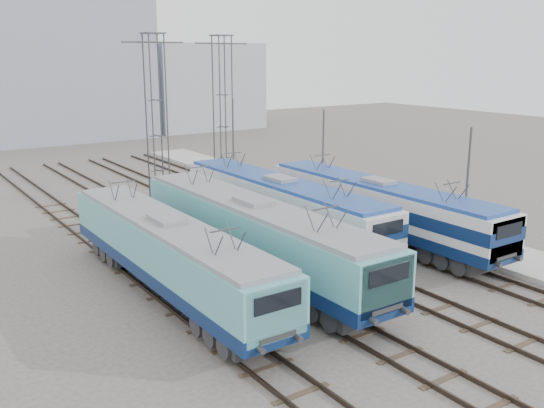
{
  "coord_description": "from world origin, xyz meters",
  "views": [
    {
      "loc": [
        -17.36,
        -17.9,
        10.7
      ],
      "look_at": [
        -0.39,
        7.0,
        3.16
      ],
      "focal_mm": 40.0,
      "sensor_mm": 36.0,
      "label": 1
    }
  ],
  "objects_px": {
    "locomotive_center_right": "(281,203)",
    "catenary_tower_west": "(156,112)",
    "locomotive_far_right": "(380,205)",
    "mast_front": "(466,194)",
    "mast_rear": "(233,141)",
    "catenary_tower_east": "(223,106)",
    "locomotive_center_left": "(256,233)",
    "mast_mid": "(323,161)",
    "locomotive_far_left": "(170,252)"
  },
  "relations": [
    {
      "from": "catenary_tower_east",
      "to": "mast_front",
      "type": "xyz_separation_m",
      "value": [
        2.1,
        -22.0,
        -3.14
      ]
    },
    {
      "from": "catenary_tower_west",
      "to": "mast_rear",
      "type": "xyz_separation_m",
      "value": [
        8.6,
        4.0,
        -3.14
      ]
    },
    {
      "from": "locomotive_far_right",
      "to": "locomotive_center_right",
      "type": "bearing_deg",
      "value": 142.56
    },
    {
      "from": "catenary_tower_east",
      "to": "locomotive_center_right",
      "type": "bearing_deg",
      "value": -106.78
    },
    {
      "from": "locomotive_far_right",
      "to": "catenary_tower_west",
      "type": "bearing_deg",
      "value": 113.48
    },
    {
      "from": "locomotive_center_right",
      "to": "locomotive_far_right",
      "type": "bearing_deg",
      "value": -37.44
    },
    {
      "from": "catenary_tower_west",
      "to": "catenary_tower_east",
      "type": "bearing_deg",
      "value": 17.1
    },
    {
      "from": "mast_front",
      "to": "mast_rear",
      "type": "bearing_deg",
      "value": 90.0
    },
    {
      "from": "catenary_tower_west",
      "to": "mast_front",
      "type": "bearing_deg",
      "value": -66.73
    },
    {
      "from": "catenary_tower_west",
      "to": "catenary_tower_east",
      "type": "distance_m",
      "value": 6.8
    },
    {
      "from": "locomotive_center_left",
      "to": "catenary_tower_east",
      "type": "distance_m",
      "value": 20.81
    },
    {
      "from": "locomotive_center_right",
      "to": "locomotive_far_left",
      "type": "bearing_deg",
      "value": -154.87
    },
    {
      "from": "locomotive_center_left",
      "to": "catenary_tower_west",
      "type": "bearing_deg",
      "value": 82.17
    },
    {
      "from": "mast_front",
      "to": "catenary_tower_east",
      "type": "bearing_deg",
      "value": 95.45
    },
    {
      "from": "mast_front",
      "to": "mast_mid",
      "type": "height_order",
      "value": "same"
    },
    {
      "from": "locomotive_center_right",
      "to": "mast_rear",
      "type": "xyz_separation_m",
      "value": [
        6.35,
        16.09,
        1.26
      ]
    },
    {
      "from": "mast_mid",
      "to": "locomotive_center_right",
      "type": "bearing_deg",
      "value": -147.21
    },
    {
      "from": "locomotive_far_left",
      "to": "mast_front",
      "type": "height_order",
      "value": "mast_front"
    },
    {
      "from": "mast_rear",
      "to": "mast_front",
      "type": "bearing_deg",
      "value": -90.0
    },
    {
      "from": "catenary_tower_west",
      "to": "mast_front",
      "type": "height_order",
      "value": "catenary_tower_west"
    },
    {
      "from": "catenary_tower_west",
      "to": "mast_front",
      "type": "relative_size",
      "value": 1.71
    },
    {
      "from": "catenary_tower_east",
      "to": "mast_rear",
      "type": "relative_size",
      "value": 1.71
    },
    {
      "from": "locomotive_center_right",
      "to": "locomotive_far_right",
      "type": "distance_m",
      "value": 5.67
    },
    {
      "from": "locomotive_far_left",
      "to": "catenary_tower_west",
      "type": "relative_size",
      "value": 1.43
    },
    {
      "from": "mast_rear",
      "to": "mast_mid",
      "type": "bearing_deg",
      "value": -90.0
    },
    {
      "from": "locomotive_far_left",
      "to": "locomotive_center_right",
      "type": "bearing_deg",
      "value": 25.13
    },
    {
      "from": "locomotive_center_right",
      "to": "catenary_tower_west",
      "type": "bearing_deg",
      "value": 100.54
    },
    {
      "from": "locomotive_center_right",
      "to": "mast_rear",
      "type": "bearing_deg",
      "value": 68.46
    },
    {
      "from": "locomotive_center_left",
      "to": "mast_rear",
      "type": "xyz_separation_m",
      "value": [
        10.85,
        20.37,
        1.23
      ]
    },
    {
      "from": "locomotive_center_left",
      "to": "catenary_tower_west",
      "type": "relative_size",
      "value": 1.52
    },
    {
      "from": "catenary_tower_west",
      "to": "mast_mid",
      "type": "height_order",
      "value": "catenary_tower_west"
    },
    {
      "from": "locomotive_far_left",
      "to": "mast_front",
      "type": "distance_m",
      "value": 15.84
    },
    {
      "from": "locomotive_far_left",
      "to": "mast_mid",
      "type": "bearing_deg",
      "value": 28.44
    },
    {
      "from": "mast_rear",
      "to": "locomotive_far_right",
      "type": "bearing_deg",
      "value": -95.41
    },
    {
      "from": "catenary_tower_east",
      "to": "mast_front",
      "type": "relative_size",
      "value": 1.71
    },
    {
      "from": "locomotive_far_left",
      "to": "mast_mid",
      "type": "xyz_separation_m",
      "value": [
        15.35,
        8.31,
        1.35
      ]
    },
    {
      "from": "catenary_tower_east",
      "to": "catenary_tower_west",
      "type": "bearing_deg",
      "value": -162.9
    },
    {
      "from": "locomotive_center_right",
      "to": "catenary_tower_east",
      "type": "bearing_deg",
      "value": 73.22
    },
    {
      "from": "locomotive_center_right",
      "to": "mast_rear",
      "type": "distance_m",
      "value": 17.34
    },
    {
      "from": "locomotive_center_right",
      "to": "locomotive_far_right",
      "type": "relative_size",
      "value": 1.02
    },
    {
      "from": "locomotive_far_right",
      "to": "locomotive_center_left",
      "type": "bearing_deg",
      "value": -174.71
    },
    {
      "from": "catenary_tower_west",
      "to": "mast_mid",
      "type": "distance_m",
      "value": 12.16
    },
    {
      "from": "locomotive_center_left",
      "to": "locomotive_far_right",
      "type": "distance_m",
      "value": 9.04
    },
    {
      "from": "mast_mid",
      "to": "catenary_tower_east",
      "type": "bearing_deg",
      "value": 101.86
    },
    {
      "from": "locomotive_far_left",
      "to": "catenary_tower_east",
      "type": "xyz_separation_m",
      "value": [
        13.25,
        18.31,
        4.5
      ]
    },
    {
      "from": "locomotive_center_left",
      "to": "mast_front",
      "type": "bearing_deg",
      "value": -18.5
    },
    {
      "from": "locomotive_center_left",
      "to": "mast_mid",
      "type": "bearing_deg",
      "value": 37.65
    },
    {
      "from": "mast_front",
      "to": "mast_rear",
      "type": "distance_m",
      "value": 24.0
    },
    {
      "from": "locomotive_far_left",
      "to": "catenary_tower_east",
      "type": "distance_m",
      "value": 23.05
    },
    {
      "from": "locomotive_center_right",
      "to": "catenary_tower_east",
      "type": "distance_m",
      "value": 15.36
    }
  ]
}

